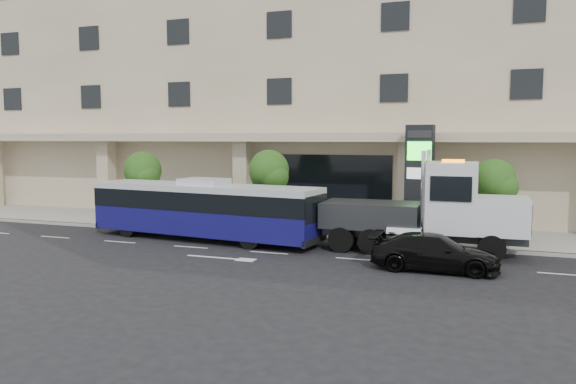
% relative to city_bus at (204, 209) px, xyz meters
% --- Properties ---
extents(ground, '(120.00, 120.00, 0.00)m').
position_rel_city_bus_xyz_m(ground, '(4.28, -0.45, -1.59)').
color(ground, black).
rests_on(ground, ground).
extents(sidewalk, '(120.00, 6.00, 0.15)m').
position_rel_city_bus_xyz_m(sidewalk, '(4.28, 4.55, -1.52)').
color(sidewalk, gray).
rests_on(sidewalk, ground).
extents(curb, '(120.00, 0.30, 0.15)m').
position_rel_city_bus_xyz_m(curb, '(4.28, 1.55, -1.52)').
color(curb, gray).
rests_on(curb, ground).
extents(convention_center, '(60.00, 17.60, 20.00)m').
position_rel_city_bus_xyz_m(convention_center, '(4.28, 14.97, 8.38)').
color(convention_center, tan).
rests_on(convention_center, ground).
extents(tree_left, '(2.27, 2.20, 4.22)m').
position_rel_city_bus_xyz_m(tree_left, '(-5.69, 3.14, 1.52)').
color(tree_left, '#422B19').
rests_on(tree_left, sidewalk).
extents(tree_mid, '(2.28, 2.20, 4.38)m').
position_rel_city_bus_xyz_m(tree_mid, '(2.31, 3.14, 1.67)').
color(tree_mid, '#422B19').
rests_on(tree_mid, sidewalk).
extents(tree_right, '(2.10, 2.00, 4.04)m').
position_rel_city_bus_xyz_m(tree_right, '(13.81, 3.14, 1.44)').
color(tree_right, '#422B19').
rests_on(tree_right, sidewalk).
extents(city_bus, '(12.57, 4.07, 3.13)m').
position_rel_city_bus_xyz_m(city_bus, '(0.00, 0.00, 0.00)').
color(city_bus, black).
rests_on(city_bus, ground).
extents(tow_truck, '(10.15, 2.64, 4.63)m').
position_rel_city_bus_xyz_m(tow_truck, '(11.13, 0.38, 0.31)').
color(tow_truck, '#2D3033').
rests_on(tow_truck, ground).
extents(black_sedan, '(4.94, 2.02, 1.43)m').
position_rel_city_bus_xyz_m(black_sedan, '(11.60, -2.90, -0.88)').
color(black_sedan, black).
rests_on(black_sedan, ground).
extents(signage_pylon, '(1.49, 0.79, 5.68)m').
position_rel_city_bus_xyz_m(signage_pylon, '(10.19, 4.06, 1.45)').
color(signage_pylon, black).
rests_on(signage_pylon, sidewalk).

